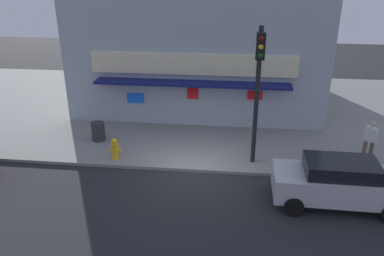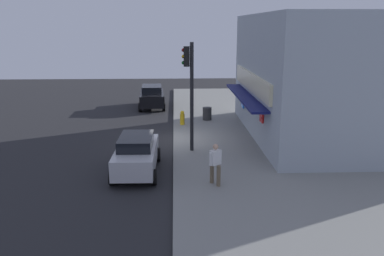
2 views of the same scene
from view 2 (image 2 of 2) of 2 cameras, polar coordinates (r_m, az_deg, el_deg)
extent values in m
plane|color=#232326|center=(22.90, -2.61, -1.76)|extent=(55.33, 55.33, 0.00)
cube|color=gray|center=(23.88, 14.28, -1.36)|extent=(36.89, 13.88, 0.13)
cube|color=#9EA8B2|center=(24.49, 19.63, 6.84)|extent=(12.63, 9.56, 6.74)
cube|color=beige|center=(23.16, 8.27, 6.39)|extent=(9.60, 0.16, 0.98)
cube|color=navy|center=(23.22, 7.35, 4.39)|extent=(9.09, 0.90, 0.12)
cube|color=blue|center=(26.17, 7.06, 3.39)|extent=(0.79, 0.08, 0.47)
cube|color=red|center=(23.38, 8.20, 2.95)|extent=(0.52, 0.08, 0.54)
cube|color=red|center=(20.57, 9.68, 1.39)|extent=(0.69, 0.08, 0.41)
cylinder|color=black|center=(20.05, -0.03, 4.23)|extent=(0.18, 0.18, 5.36)
cube|color=black|center=(19.80, -0.77, 9.95)|extent=(0.32, 0.28, 0.95)
sphere|color=maroon|center=(19.77, -1.21, 10.81)|extent=(0.18, 0.18, 0.18)
sphere|color=yellow|center=(19.79, -1.21, 9.94)|extent=(0.18, 0.18, 0.18)
sphere|color=#0F4C19|center=(19.82, -1.20, 9.08)|extent=(0.18, 0.18, 0.18)
cylinder|color=gold|center=(25.95, -1.36, 1.24)|extent=(0.29, 0.29, 0.69)
sphere|color=gold|center=(25.86, -1.37, 2.16)|extent=(0.25, 0.25, 0.25)
cylinder|color=gold|center=(26.14, -1.37, 1.41)|extent=(0.12, 0.10, 0.10)
cylinder|color=gold|center=(25.74, -1.35, 1.21)|extent=(0.12, 0.10, 0.10)
cylinder|color=#2D2D2D|center=(27.26, 2.12, 2.02)|extent=(0.59, 0.59, 0.84)
cylinder|color=brown|center=(16.38, 2.79, -6.27)|extent=(0.22, 0.22, 0.84)
cylinder|color=brown|center=(16.08, 3.73, -6.69)|extent=(0.22, 0.22, 0.84)
cube|color=silver|center=(15.99, 3.29, -4.10)|extent=(0.44, 0.50, 0.58)
sphere|color=tan|center=(15.86, 3.31, -2.62)|extent=(0.22, 0.22, 0.22)
cylinder|color=silver|center=(15.86, 2.61, -4.36)|extent=(0.14, 0.14, 0.52)
cylinder|color=silver|center=(16.15, 3.95, -4.04)|extent=(0.14, 0.14, 0.52)
cube|color=black|center=(32.19, -5.61, 4.21)|extent=(4.43, 1.96, 0.88)
cube|color=black|center=(32.08, -5.64, 5.44)|extent=(2.41, 1.59, 0.52)
cylinder|color=black|center=(30.77, -3.96, 2.95)|extent=(0.65, 0.25, 0.64)
cylinder|color=black|center=(30.80, -7.28, 2.88)|extent=(0.65, 0.25, 0.64)
cylinder|color=black|center=(33.77, -4.05, 3.94)|extent=(0.65, 0.25, 0.64)
cylinder|color=black|center=(33.80, -7.07, 3.88)|extent=(0.65, 0.25, 0.64)
cube|color=#B7B7BC|center=(17.97, -7.73, -3.88)|extent=(4.29, 1.74, 0.84)
cube|color=black|center=(17.78, -7.80, -1.87)|extent=(2.32, 1.44, 0.47)
cylinder|color=black|center=(16.63, -5.35, -6.85)|extent=(0.64, 0.23, 0.64)
cylinder|color=black|center=(16.83, -11.07, -6.80)|extent=(0.64, 0.23, 0.64)
cylinder|color=black|center=(19.44, -4.78, -3.71)|extent=(0.64, 0.23, 0.64)
cylinder|color=black|center=(19.61, -9.67, -3.71)|extent=(0.64, 0.23, 0.64)
camera|label=1|loc=(24.51, -36.46, 14.40)|focal=36.37mm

